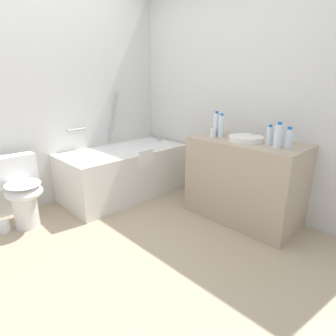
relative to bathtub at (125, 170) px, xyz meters
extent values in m
plane|color=tan|center=(-0.78, -1.00, -0.32)|extent=(4.14, 4.14, 0.00)
cube|color=silver|center=(-0.78, 0.43, 0.94)|extent=(3.54, 0.10, 2.51)
cube|color=silver|center=(0.85, -1.00, 0.94)|extent=(0.10, 3.17, 2.51)
cube|color=silver|center=(0.00, 0.00, -0.02)|extent=(1.54, 0.76, 0.59)
cube|color=white|center=(0.00, 0.00, 0.23)|extent=(1.26, 0.55, 0.09)
cylinder|color=#A2A2A7|center=(0.60, 0.00, 0.31)|extent=(0.09, 0.03, 0.03)
cylinder|color=#A2A2A7|center=(0.10, 0.35, 0.63)|extent=(0.19, 0.03, 0.63)
cylinder|color=#A2A2A7|center=(-0.42, 0.35, 0.53)|extent=(0.24, 0.03, 0.03)
cube|color=white|center=(0.04, -0.37, 0.22)|extent=(0.22, 0.03, 0.20)
cylinder|color=white|center=(-1.21, 0.00, -0.12)|extent=(0.22, 0.22, 0.39)
ellipsoid|color=white|center=(-1.21, -0.05, 0.07)|extent=(0.35, 0.41, 0.14)
ellipsoid|color=white|center=(-1.21, -0.05, 0.15)|extent=(0.34, 0.39, 0.02)
cube|color=white|center=(-1.20, 0.19, 0.23)|extent=(0.40, 0.17, 0.31)
cylinder|color=#B3B3B9|center=(-1.20, 0.19, 0.39)|extent=(0.03, 0.03, 0.01)
cube|color=tan|center=(0.50, -1.40, 0.10)|extent=(0.59, 1.11, 0.84)
cylinder|color=white|center=(0.47, -1.39, 0.54)|extent=(0.33, 0.33, 0.05)
cylinder|color=#B5B5BA|center=(0.67, -1.39, 0.55)|extent=(0.02, 0.02, 0.05)
cylinder|color=#B5B5BA|center=(0.63, -1.39, 0.57)|extent=(0.09, 0.02, 0.02)
cylinder|color=#B5B5BA|center=(0.67, -1.45, 0.54)|extent=(0.03, 0.03, 0.04)
cylinder|color=#B5B5BA|center=(0.67, -1.33, 0.54)|extent=(0.03, 0.03, 0.04)
cylinder|color=silver|center=(0.47, -1.63, 0.60)|extent=(0.06, 0.06, 0.16)
cylinder|color=blue|center=(0.47, -1.63, 0.70)|extent=(0.03, 0.03, 0.02)
cylinder|color=silver|center=(0.47, -1.80, 0.60)|extent=(0.07, 0.07, 0.17)
cylinder|color=blue|center=(0.47, -1.80, 0.70)|extent=(0.04, 0.04, 0.02)
cylinder|color=silver|center=(0.47, -1.10, 0.63)|extent=(0.06, 0.06, 0.22)
cylinder|color=blue|center=(0.47, -1.10, 0.75)|extent=(0.03, 0.03, 0.02)
cylinder|color=silver|center=(0.49, -1.02, 0.64)|extent=(0.06, 0.06, 0.24)
cylinder|color=blue|center=(0.49, -1.02, 0.77)|extent=(0.03, 0.03, 0.02)
cylinder|color=silver|center=(0.42, -1.73, 0.62)|extent=(0.07, 0.07, 0.21)
cylinder|color=blue|center=(0.42, -1.73, 0.74)|extent=(0.04, 0.04, 0.02)
cylinder|color=white|center=(0.42, -1.04, 0.56)|extent=(0.06, 0.06, 0.08)
cylinder|color=white|center=(-1.41, 0.05, -0.27)|extent=(0.11, 0.11, 0.10)
camera|label=1|loc=(-1.89, -2.71, 1.08)|focal=28.85mm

